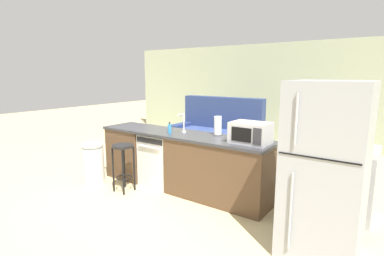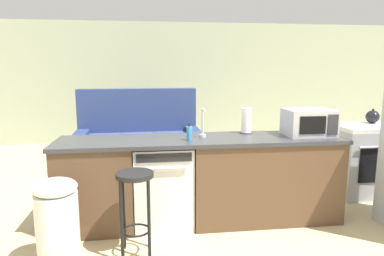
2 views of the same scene
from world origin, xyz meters
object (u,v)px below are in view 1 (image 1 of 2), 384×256
Objects in this scene: soap_bottle at (170,129)px; couch at (218,135)px; paper_towel_roll at (218,126)px; trash_bin at (93,162)px; stove_range at (342,180)px; dishwasher at (162,159)px; kettle at (362,139)px; microwave at (251,133)px; refrigerator at (325,171)px; bar_stool at (123,158)px.

soap_bottle is 2.55m from couch.
paper_towel_roll is at bearing 25.17° from soap_bottle.
trash_bin is at bearing -153.23° from soap_bottle.
stove_range is 5.11× the size of soap_bottle.
dishwasher is 4.10× the size of kettle.
dishwasher is 0.93× the size of stove_range.
paper_towel_roll reaches higher than kettle.
microwave is (-1.04, -0.55, 0.59)m from stove_range.
trash_bin is (-3.49, -1.24, -0.07)m from stove_range.
dishwasher reaches higher than trash_bin.
soap_bottle is 0.24× the size of trash_bin.
soap_bottle is at bearing -22.39° from dishwasher.
stove_range is 3.40m from couch.
stove_range is 1.22× the size of trash_bin.
dishwasher is at bearing -82.37° from couch.
microwave is at bearing 152.29° from refrigerator.
dishwasher is 2.91m from kettle.
paper_towel_roll is 2.53m from couch.
microwave is at bearing -51.12° from couch.
stove_range is at bearing 19.51° from trash_bin.
kettle is at bearing 37.71° from stove_range.
microwave is 1.98m from bar_stool.
stove_range is 4.39× the size of kettle.
bar_stool is at bearing -137.10° from soap_bottle.
bar_stool is at bearing -113.88° from dishwasher.
microwave is at bearing 18.07° from bar_stool.
refrigerator is at bearing -27.71° from microwave.
soap_bottle is 2.63m from kettle.
refrigerator is at bearing -10.70° from soap_bottle.
refrigerator reaches higher than soap_bottle.
paper_towel_roll reaches higher than trash_bin.
dishwasher is 2.33m from couch.
paper_towel_roll is 0.38× the size of trash_bin.
soap_bottle is at bearing -162.59° from kettle.
microwave reaches higher than kettle.
soap_bottle is at bearing -164.33° from stove_range.
refrigerator is 3.48× the size of microwave.
kettle is (2.51, 0.79, 0.01)m from soap_bottle.
kettle is at bearing 13.78° from dishwasher.
refrigerator is 6.17× the size of paper_towel_roll.
couch is (0.58, 3.00, 0.02)m from trash_bin.
dishwasher is 4.77× the size of soap_bottle.
microwave is 0.66m from paper_towel_roll.
paper_towel_roll reaches higher than microwave.
trash_bin is (-0.89, -0.69, -0.04)m from dishwasher.
paper_towel_roll reaches higher than stove_range.
kettle is 0.10× the size of couch.
paper_towel_roll is at bearing 12.55° from dishwasher.
microwave is at bearing -0.05° from dishwasher.
stove_range is 1.22× the size of bar_stool.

